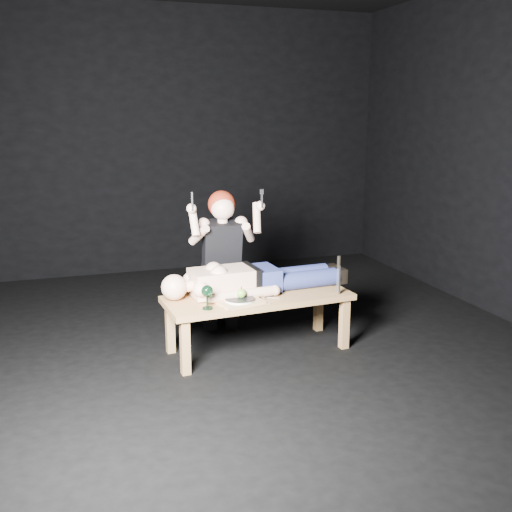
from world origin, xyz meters
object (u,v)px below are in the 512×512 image
object	(u,v)px
serving_tray	(239,302)
carving_knife	(339,275)
table	(258,323)
kneeling_woman	(220,259)
goblet	(207,297)
lying_man	(257,275)

from	to	relation	value
serving_tray	carving_knife	xyz separation A→B (m)	(0.79, -0.02, 0.14)
table	kneeling_woman	xyz separation A→B (m)	(-0.16, 0.53, 0.40)
table	serving_tray	size ratio (longest dim) A/B	4.45
goblet	serving_tray	bearing A→B (deg)	12.52
table	serving_tray	xyz separation A→B (m)	(-0.19, -0.14, 0.23)
lying_man	goblet	world-z (taller)	lying_man
kneeling_woman	carving_knife	world-z (taller)	kneeling_woman
kneeling_woman	serving_tray	size ratio (longest dim) A/B	3.87
goblet	lying_man	bearing A→B (deg)	33.93
table	serving_tray	world-z (taller)	serving_tray
table	serving_tray	bearing A→B (deg)	-147.30
table	kneeling_woman	world-z (taller)	kneeling_woman
serving_tray	carving_knife	bearing A→B (deg)	-1.11
kneeling_woman	carving_knife	distance (m)	1.02
lying_man	kneeling_woman	xyz separation A→B (m)	(-0.19, 0.40, 0.05)
lying_man	carving_knife	size ratio (longest dim) A/B	4.48
serving_tray	goblet	bearing A→B (deg)	-167.48
lying_man	goblet	size ratio (longest dim) A/B	7.67
table	goblet	world-z (taller)	goblet
serving_tray	goblet	distance (m)	0.27
carving_knife	serving_tray	bearing A→B (deg)	174.70
serving_tray	kneeling_woman	bearing A→B (deg)	87.33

